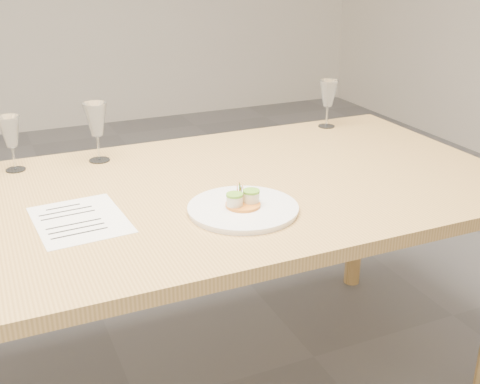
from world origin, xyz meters
name	(u,v)px	position (x,y,z in m)	size (l,w,h in m)	color
dining_table	(124,222)	(0.00, 0.00, 0.68)	(2.40, 1.00, 0.75)	tan
dinner_plate	(243,208)	(0.28, -0.21, 0.76)	(0.30, 0.30, 0.08)	white
recipe_sheet	(80,220)	(-0.13, -0.08, 0.75)	(0.24, 0.30, 0.00)	white
wine_glass_2	(10,133)	(-0.25, 0.39, 0.87)	(0.07, 0.07, 0.18)	white
wine_glass_3	(96,121)	(0.01, 0.37, 0.89)	(0.08, 0.08, 0.20)	white
wine_glass_4	(328,95)	(0.93, 0.41, 0.88)	(0.07, 0.07, 0.19)	white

